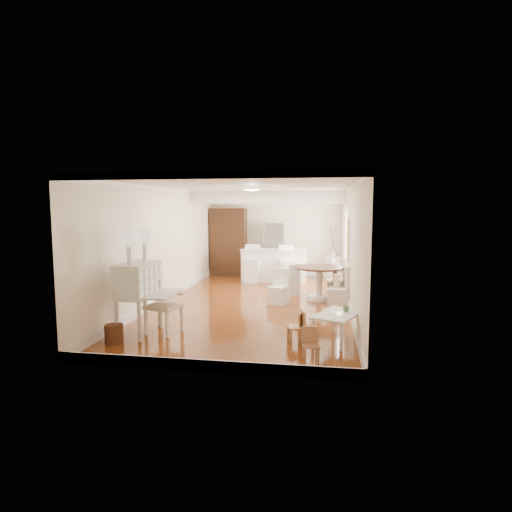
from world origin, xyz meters
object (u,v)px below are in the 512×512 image
(kids_table, at_px, (337,328))
(sideboard, at_px, (333,268))
(wicker_basket, at_px, (114,334))
(fridge, at_px, (284,250))
(breakfast_counter, at_px, (274,265))
(kids_chair_a, at_px, (296,327))
(gustavian_armchair, at_px, (164,305))
(pantry_cabinet, at_px, (229,242))
(kids_chair_b, at_px, (295,326))
(kids_chair_c, at_px, (311,345))
(slip_chair_far, at_px, (290,279))
(dining_table, at_px, (319,283))
(bar_stool_right, at_px, (287,265))
(bar_stool_left, at_px, (252,264))
(slip_chair_near, at_px, (278,287))
(secretary_bureau, at_px, (139,298))

(kids_table, relative_size, sideboard, 1.28)
(wicker_basket, bearing_deg, fridge, 73.85)
(breakfast_counter, bearing_deg, kids_chair_a, -79.71)
(gustavian_armchair, relative_size, pantry_cabinet, 0.46)
(kids_chair_b, distance_m, kids_chair_c, 1.04)
(breakfast_counter, relative_size, sideboard, 2.61)
(kids_chair_c, height_order, breakfast_counter, breakfast_counter)
(wicker_basket, relative_size, slip_chair_far, 0.38)
(kids_chair_a, height_order, fridge, fridge)
(dining_table, bearing_deg, kids_table, -83.93)
(bar_stool_right, relative_size, sideboard, 1.50)
(gustavian_armchair, relative_size, kids_chair_c, 1.98)
(pantry_cabinet, bearing_deg, kids_chair_c, -69.02)
(kids_chair_a, relative_size, fridge, 0.32)
(kids_chair_c, distance_m, bar_stool_left, 6.99)
(kids_table, xyz_separation_m, fridge, (-1.60, 6.94, 0.65))
(kids_table, relative_size, fridge, 0.56)
(breakfast_counter, height_order, sideboard, breakfast_counter)
(gustavian_armchair, xyz_separation_m, slip_chair_near, (1.84, 2.71, -0.09))
(gustavian_armchair, distance_m, fridge, 7.09)
(secretary_bureau, bearing_deg, kids_chair_c, -17.64)
(kids_chair_a, height_order, bar_stool_left, bar_stool_left)
(secretary_bureau, distance_m, breakfast_counter, 6.24)
(slip_chair_near, bearing_deg, kids_chair_a, -59.96)
(kids_table, distance_m, slip_chair_far, 4.05)
(slip_chair_far, distance_m, breakfast_counter, 2.11)
(secretary_bureau, bearing_deg, sideboard, 60.53)
(secretary_bureau, relative_size, kids_chair_b, 2.55)
(dining_table, relative_size, bar_stool_left, 1.06)
(breakfast_counter, height_order, bar_stool_left, bar_stool_left)
(secretary_bureau, distance_m, wicker_basket, 0.80)
(kids_table, height_order, bar_stool_right, bar_stool_right)
(dining_table, height_order, fridge, fridge)
(pantry_cabinet, bearing_deg, fridge, -0.90)
(kids_chair_c, distance_m, slip_chair_near, 3.91)
(breakfast_counter, xyz_separation_m, bar_stool_right, (0.44, -0.35, 0.07))
(breakfast_counter, xyz_separation_m, sideboard, (1.83, 0.60, -0.14))
(kids_chair_b, relative_size, bar_stool_left, 0.44)
(kids_chair_b, relative_size, breakfast_counter, 0.25)
(gustavian_armchair, distance_m, dining_table, 4.37)
(dining_table, distance_m, fridge, 3.80)
(wicker_basket, xyz_separation_m, pantry_cabinet, (0.30, 7.64, 0.99))
(kids_chair_c, bearing_deg, kids_chair_b, 97.15)
(dining_table, bearing_deg, breakfast_counter, 119.83)
(secretary_bureau, height_order, kids_chair_c, secretary_bureau)
(breakfast_counter, xyz_separation_m, pantry_cabinet, (-1.70, 1.08, 0.63))
(pantry_cabinet, xyz_separation_m, sideboard, (3.53, -0.48, -0.77))
(kids_chair_a, relative_size, sideboard, 0.72)
(breakfast_counter, bearing_deg, gustavian_armchair, -103.08)
(dining_table, distance_m, bar_stool_left, 3.08)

